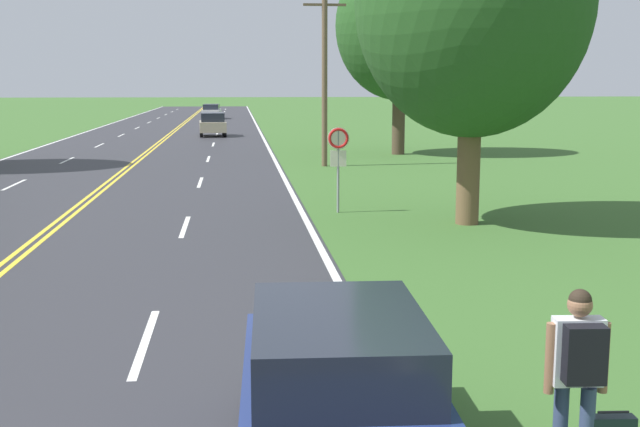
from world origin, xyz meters
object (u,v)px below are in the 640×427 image
object	(u,v)px
tree_left_verge	(473,1)
car_dark_blue_sedan_nearest	(340,400)
car_champagne_hatchback_approaching	(213,124)
traffic_sign	(338,149)
tree_mid_treeline	(400,26)
hitchhiker_person	(578,362)
car_white_hatchback_mid_near	(212,111)

from	to	relation	value
tree_left_verge	car_dark_blue_sedan_nearest	world-z (taller)	tree_left_verge
car_dark_blue_sedan_nearest	car_champagne_hatchback_approaching	bearing A→B (deg)	-174.84
traffic_sign	tree_mid_treeline	world-z (taller)	tree_mid_treeline
hitchhiker_person	car_champagne_hatchback_approaching	size ratio (longest dim) A/B	0.49
tree_mid_treeline	car_dark_blue_sedan_nearest	xyz separation A→B (m)	(-7.22, -32.85, -5.51)
tree_left_verge	car_champagne_hatchback_approaching	size ratio (longest dim) A/B	2.50
car_dark_blue_sedan_nearest	car_champagne_hatchback_approaching	world-z (taller)	car_champagne_hatchback_approaching
hitchhiker_person	car_white_hatchback_mid_near	distance (m)	74.36
tree_mid_treeline	car_white_hatchback_mid_near	size ratio (longest dim) A/B	2.44
traffic_sign	tree_mid_treeline	size ratio (longest dim) A/B	0.24
hitchhiker_person	car_white_hatchback_mid_near	size ratio (longest dim) A/B	0.42
traffic_sign	tree_left_verge	world-z (taller)	tree_left_verge
tree_left_verge	car_champagne_hatchback_approaching	world-z (taller)	tree_left_verge
car_dark_blue_sedan_nearest	car_white_hatchback_mid_near	bearing A→B (deg)	-175.24
traffic_sign	car_white_hatchback_mid_near	distance (m)	59.35
traffic_sign	car_dark_blue_sedan_nearest	xyz separation A→B (m)	(-1.91, -15.00, -0.98)
car_dark_blue_sedan_nearest	car_white_hatchback_mid_near	world-z (taller)	car_dark_blue_sedan_nearest
traffic_sign	tree_mid_treeline	distance (m)	19.16
hitchhiker_person	tree_left_verge	bearing A→B (deg)	-8.22
traffic_sign	car_dark_blue_sedan_nearest	bearing A→B (deg)	-97.25
tree_mid_treeline	traffic_sign	bearing A→B (deg)	-106.59
hitchhiker_person	tree_mid_treeline	bearing A→B (deg)	-4.85
tree_mid_treeline	car_dark_blue_sedan_nearest	distance (m)	34.08
tree_mid_treeline	car_white_hatchback_mid_near	world-z (taller)	tree_mid_treeline
traffic_sign	tree_left_verge	bearing A→B (deg)	-34.62
hitchhiker_person	tree_mid_treeline	world-z (taller)	tree_mid_treeline
hitchhiker_person	car_champagne_hatchback_approaching	distance (m)	47.81
tree_mid_treeline	car_dark_blue_sedan_nearest	bearing A→B (deg)	-102.40
traffic_sign	tree_mid_treeline	bearing A→B (deg)	73.41
traffic_sign	car_champagne_hatchback_approaching	xyz separation A→B (m)	(-4.29, 32.55, -0.92)
tree_mid_treeline	car_champagne_hatchback_approaching	xyz separation A→B (m)	(-9.61, 14.71, -5.45)
tree_left_verge	car_white_hatchback_mid_near	xyz separation A→B (m)	(-8.14, 61.22, -4.72)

